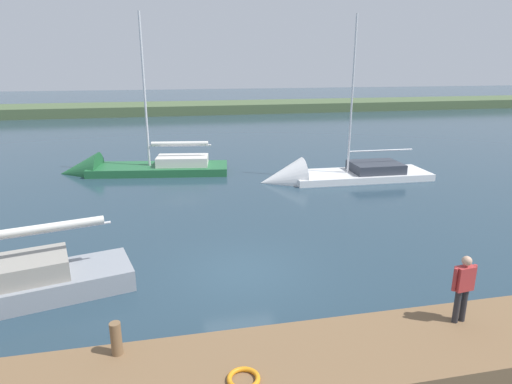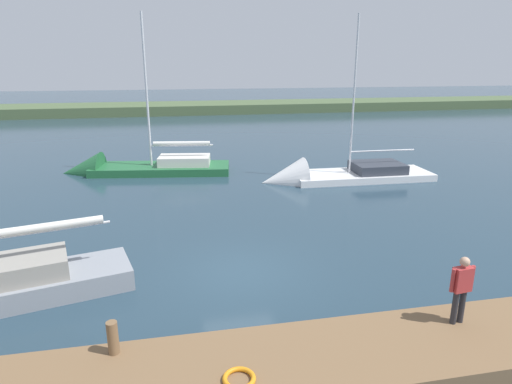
% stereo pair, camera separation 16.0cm
% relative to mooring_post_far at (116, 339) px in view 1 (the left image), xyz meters
% --- Properties ---
extents(ground_plane, '(200.00, 200.00, 0.00)m').
position_rel_mooring_post_far_xyz_m(ground_plane, '(-3.48, -4.24, -0.91)').
color(ground_plane, '#263D4C').
extents(far_shoreline, '(180.00, 8.00, 2.40)m').
position_rel_mooring_post_far_xyz_m(far_shoreline, '(-3.48, -51.57, -0.91)').
color(far_shoreline, '#4C603D').
rests_on(far_shoreline, ground_plane).
extents(dock_pier, '(23.17, 2.49, 0.54)m').
position_rel_mooring_post_far_xyz_m(dock_pier, '(-3.48, 0.87, -0.64)').
color(dock_pier, brown).
rests_on(dock_pier, ground_plane).
extents(mooring_post_far, '(0.24, 0.24, 0.75)m').
position_rel_mooring_post_far_xyz_m(mooring_post_far, '(0.00, 0.00, 0.00)').
color(mooring_post_far, brown).
rests_on(mooring_post_far, dock_pier).
extents(life_ring_buoy, '(0.66, 0.66, 0.10)m').
position_rel_mooring_post_far_xyz_m(life_ring_buoy, '(-2.48, 1.37, -0.32)').
color(life_ring_buoy, orange).
rests_on(life_ring_buoy, dock_pier).
extents(sailboat_mid_channel, '(10.34, 4.04, 10.52)m').
position_rel_mooring_post_far_xyz_m(sailboat_mid_channel, '(1.00, -18.58, -0.82)').
color(sailboat_mid_channel, '#236638').
rests_on(sailboat_mid_channel, ground_plane).
extents(sailboat_outer_mooring, '(9.93, 2.92, 10.27)m').
position_rel_mooring_post_far_xyz_m(sailboat_outer_mooring, '(-10.04, -14.53, -0.82)').
color(sailboat_outer_mooring, white).
rests_on(sailboat_outer_mooring, ground_plane).
extents(person_on_dock, '(0.64, 0.27, 1.70)m').
position_rel_mooring_post_far_xyz_m(person_on_dock, '(-7.89, 0.40, 0.61)').
color(person_on_dock, '#28282D').
rests_on(person_on_dock, dock_pier).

